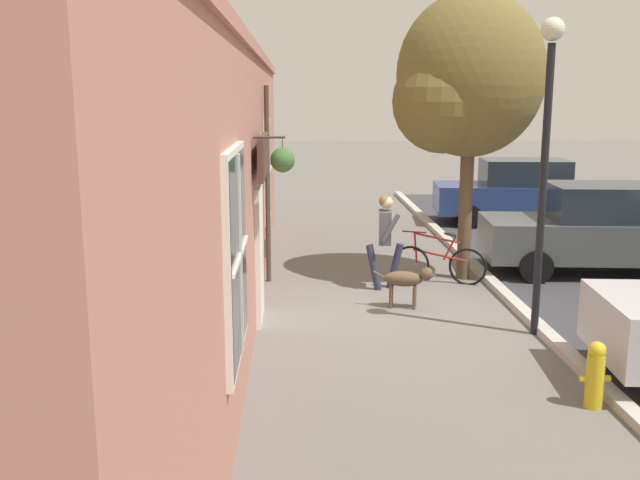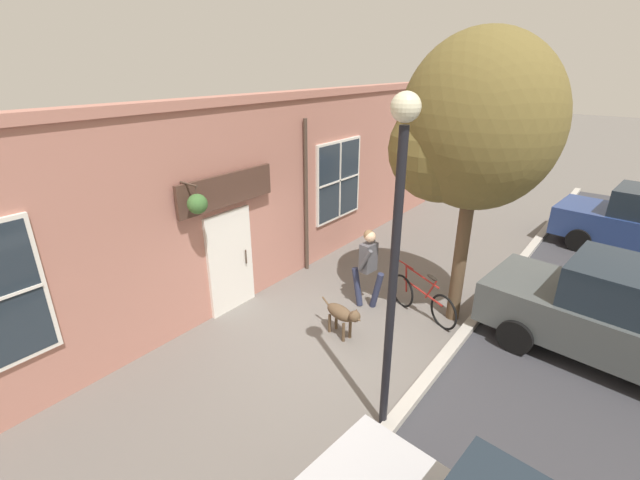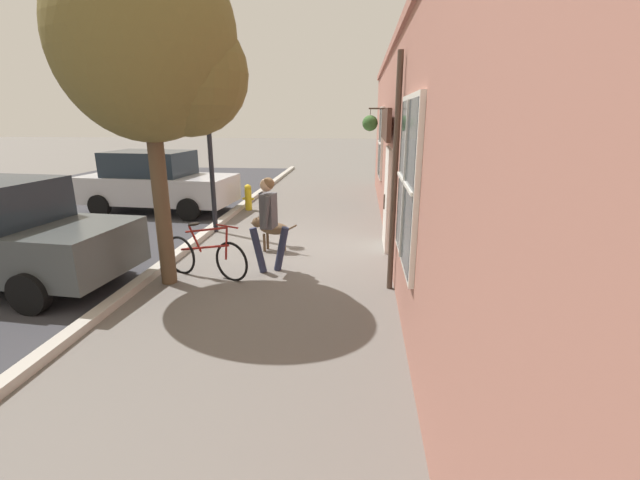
{
  "view_description": "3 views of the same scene",
  "coord_description": "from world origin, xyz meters",
  "px_view_note": "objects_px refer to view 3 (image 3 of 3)",
  "views": [
    {
      "loc": [
        -1.6,
        -10.98,
        3.41
      ],
      "look_at": [
        -1.17,
        1.58,
        0.88
      ],
      "focal_mm": 40.0,
      "sensor_mm": 36.0,
      "label": 1
    },
    {
      "loc": [
        3.98,
        -5.28,
        4.73
      ],
      "look_at": [
        -1.23,
        1.43,
        1.19
      ],
      "focal_mm": 24.0,
      "sensor_mm": 36.0,
      "label": 2
    },
    {
      "loc": [
        -1.6,
        8.64,
        2.72
      ],
      "look_at": [
        -1.01,
        2.42,
        0.9
      ],
      "focal_mm": 24.0,
      "sensor_mm": 36.0,
      "label": 3
    }
  ],
  "objects_px": {
    "street_tree_by_curb": "(155,49)",
    "fire_hydrant": "(248,197)",
    "leaning_bicycle": "(205,256)",
    "street_lamp": "(207,105)",
    "dog_on_leash": "(271,228)",
    "pedestrian_walking": "(268,216)",
    "parked_car_nearest_curb": "(156,182)"
  },
  "relations": [
    {
      "from": "pedestrian_walking",
      "to": "leaning_bicycle",
      "type": "height_order",
      "value": "pedestrian_walking"
    },
    {
      "from": "dog_on_leash",
      "to": "leaning_bicycle",
      "type": "distance_m",
      "value": 1.78
    },
    {
      "from": "street_tree_by_curb",
      "to": "fire_hydrant",
      "type": "height_order",
      "value": "street_tree_by_curb"
    },
    {
      "from": "street_lamp",
      "to": "fire_hydrant",
      "type": "bearing_deg",
      "value": -93.85
    },
    {
      "from": "dog_on_leash",
      "to": "parked_car_nearest_curb",
      "type": "relative_size",
      "value": 0.23
    },
    {
      "from": "dog_on_leash",
      "to": "street_lamp",
      "type": "height_order",
      "value": "street_lamp"
    },
    {
      "from": "dog_on_leash",
      "to": "street_lamp",
      "type": "relative_size",
      "value": 0.23
    },
    {
      "from": "dog_on_leash",
      "to": "parked_car_nearest_curb",
      "type": "xyz_separation_m",
      "value": [
        4.04,
        -3.38,
        0.4
      ]
    },
    {
      "from": "leaning_bicycle",
      "to": "parked_car_nearest_curb",
      "type": "relative_size",
      "value": 0.38
    },
    {
      "from": "dog_on_leash",
      "to": "fire_hydrant",
      "type": "bearing_deg",
      "value": -68.97
    },
    {
      "from": "leaning_bicycle",
      "to": "fire_hydrant",
      "type": "bearing_deg",
      "value": -83.12
    },
    {
      "from": "pedestrian_walking",
      "to": "leaning_bicycle",
      "type": "xyz_separation_m",
      "value": [
        1.06,
        0.36,
        -0.65
      ]
    },
    {
      "from": "street_tree_by_curb",
      "to": "parked_car_nearest_curb",
      "type": "bearing_deg",
      "value": -61.85
    },
    {
      "from": "leaning_bicycle",
      "to": "street_lamp",
      "type": "bearing_deg",
      "value": -74.31
    },
    {
      "from": "street_tree_by_curb",
      "to": "pedestrian_walking",
      "type": "bearing_deg",
      "value": -156.21
    },
    {
      "from": "parked_car_nearest_curb",
      "to": "dog_on_leash",
      "type": "bearing_deg",
      "value": 140.07
    },
    {
      "from": "leaning_bicycle",
      "to": "pedestrian_walking",
      "type": "bearing_deg",
      "value": -161.06
    },
    {
      "from": "street_tree_by_curb",
      "to": "leaning_bicycle",
      "type": "distance_m",
      "value": 3.32
    },
    {
      "from": "dog_on_leash",
      "to": "street_tree_by_curb",
      "type": "bearing_deg",
      "value": 56.03
    },
    {
      "from": "pedestrian_walking",
      "to": "leaning_bicycle",
      "type": "distance_m",
      "value": 1.29
    },
    {
      "from": "leaning_bicycle",
      "to": "dog_on_leash",
      "type": "bearing_deg",
      "value": -118.22
    },
    {
      "from": "leaning_bicycle",
      "to": "parked_car_nearest_curb",
      "type": "distance_m",
      "value": 5.91
    },
    {
      "from": "pedestrian_walking",
      "to": "parked_car_nearest_curb",
      "type": "relative_size",
      "value": 0.38
    },
    {
      "from": "leaning_bicycle",
      "to": "fire_hydrant",
      "type": "xyz_separation_m",
      "value": [
        0.66,
        -5.46,
        0.02
      ]
    },
    {
      "from": "parked_car_nearest_curb",
      "to": "street_lamp",
      "type": "bearing_deg",
      "value": 139.88
    },
    {
      "from": "leaning_bicycle",
      "to": "street_tree_by_curb",
      "type": "bearing_deg",
      "value": 34.87
    },
    {
      "from": "parked_car_nearest_curb",
      "to": "fire_hydrant",
      "type": "bearing_deg",
      "value": -168.58
    },
    {
      "from": "parked_car_nearest_curb",
      "to": "street_lamp",
      "type": "relative_size",
      "value": 0.99
    },
    {
      "from": "pedestrian_walking",
      "to": "fire_hydrant",
      "type": "distance_m",
      "value": 5.41
    },
    {
      "from": "leaning_bicycle",
      "to": "parked_car_nearest_curb",
      "type": "xyz_separation_m",
      "value": [
        3.2,
        -4.95,
        0.5
      ]
    },
    {
      "from": "parked_car_nearest_curb",
      "to": "street_lamp",
      "type": "height_order",
      "value": "street_lamp"
    },
    {
      "from": "fire_hydrant",
      "to": "leaning_bicycle",
      "type": "bearing_deg",
      "value": 96.88
    }
  ]
}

